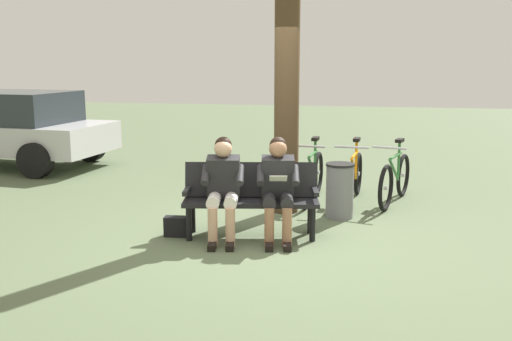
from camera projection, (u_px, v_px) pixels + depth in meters
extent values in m
plane|color=#566647|center=(268.00, 240.00, 6.89)|extent=(40.00, 40.00, 0.00)
cube|color=black|center=(251.00, 202.00, 6.95)|extent=(1.65, 0.73, 0.05)
cube|color=black|center=(251.00, 179.00, 7.09)|extent=(1.60, 0.43, 0.42)
cube|color=black|center=(315.00, 191.00, 6.91)|extent=(0.13, 0.40, 0.05)
cube|color=black|center=(187.00, 191.00, 6.93)|extent=(0.13, 0.40, 0.05)
cylinder|color=black|center=(312.00, 225.00, 6.81)|extent=(0.07, 0.07, 0.40)
cylinder|color=black|center=(189.00, 224.00, 6.83)|extent=(0.07, 0.07, 0.40)
cylinder|color=black|center=(310.00, 217.00, 7.14)|extent=(0.07, 0.07, 0.40)
cylinder|color=black|center=(193.00, 216.00, 7.17)|extent=(0.07, 0.07, 0.40)
cube|color=#262628|center=(278.00, 178.00, 6.91)|extent=(0.43, 0.37, 0.55)
sphere|color=#A87554|center=(278.00, 149.00, 6.82)|extent=(0.21, 0.21, 0.21)
sphere|color=black|center=(278.00, 145.00, 6.84)|extent=(0.20, 0.20, 0.20)
cylinder|color=#262628|center=(287.00, 200.00, 6.75)|extent=(0.22, 0.42, 0.15)
cylinder|color=#A87554|center=(287.00, 228.00, 6.60)|extent=(0.11, 0.11, 0.45)
cube|color=black|center=(287.00, 246.00, 6.54)|extent=(0.13, 0.23, 0.07)
cylinder|color=#262628|center=(295.00, 175.00, 6.77)|extent=(0.14, 0.32, 0.23)
cylinder|color=#262628|center=(269.00, 200.00, 6.75)|extent=(0.22, 0.42, 0.15)
cylinder|color=#A87554|center=(269.00, 227.00, 6.61)|extent=(0.11, 0.11, 0.45)
cube|color=black|center=(269.00, 246.00, 6.54)|extent=(0.13, 0.23, 0.07)
cylinder|color=#262628|center=(261.00, 175.00, 6.78)|extent=(0.14, 0.32, 0.23)
cube|color=silver|center=(278.00, 178.00, 6.60)|extent=(0.22, 0.16, 0.09)
cube|color=#262628|center=(224.00, 178.00, 6.92)|extent=(0.43, 0.37, 0.55)
sphere|color=#D8A884|center=(223.00, 149.00, 6.83)|extent=(0.21, 0.21, 0.21)
sphere|color=black|center=(223.00, 145.00, 6.85)|extent=(0.20, 0.20, 0.20)
cylinder|color=white|center=(231.00, 200.00, 6.76)|extent=(0.22, 0.42, 0.15)
cylinder|color=#D8A884|center=(230.00, 227.00, 6.61)|extent=(0.11, 0.11, 0.45)
cube|color=black|center=(230.00, 246.00, 6.55)|extent=(0.13, 0.23, 0.07)
cylinder|color=#262628|center=(240.00, 175.00, 6.78)|extent=(0.14, 0.32, 0.23)
cylinder|color=white|center=(214.00, 200.00, 6.76)|extent=(0.22, 0.42, 0.15)
cylinder|color=#D8A884|center=(213.00, 227.00, 6.62)|extent=(0.11, 0.11, 0.45)
cube|color=black|center=(212.00, 246.00, 6.55)|extent=(0.13, 0.23, 0.07)
cylinder|color=#262628|center=(206.00, 175.00, 6.79)|extent=(0.14, 0.32, 0.23)
cube|color=black|center=(177.00, 226.00, 7.02)|extent=(0.31, 0.17, 0.24)
cylinder|color=#4C3823|center=(287.00, 63.00, 7.80)|extent=(0.34, 0.34, 4.07)
cylinder|color=slate|center=(340.00, 192.00, 7.80)|extent=(0.37, 0.37, 0.71)
cylinder|color=black|center=(340.00, 165.00, 7.73)|extent=(0.38, 0.38, 0.03)
torus|color=black|center=(386.00, 188.00, 8.14)|extent=(0.23, 0.65, 0.66)
cylinder|color=silver|center=(386.00, 188.00, 8.14)|extent=(0.06, 0.07, 0.06)
torus|color=black|center=(403.00, 175.00, 9.03)|extent=(0.23, 0.65, 0.66)
cylinder|color=silver|center=(403.00, 175.00, 9.03)|extent=(0.06, 0.07, 0.06)
cylinder|color=#337238|center=(396.00, 156.00, 8.52)|extent=(0.21, 0.62, 0.04)
cylinder|color=#337238|center=(394.00, 170.00, 8.48)|extent=(0.20, 0.59, 0.43)
cylinder|color=#337238|center=(399.00, 159.00, 8.69)|extent=(0.04, 0.04, 0.55)
cube|color=black|center=(400.00, 140.00, 8.64)|extent=(0.15, 0.24, 0.05)
cylinder|color=#B2B2B7|center=(389.00, 148.00, 8.13)|extent=(0.47, 0.16, 0.03)
torus|color=black|center=(349.00, 187.00, 8.19)|extent=(0.11, 0.66, 0.66)
cylinder|color=silver|center=(349.00, 187.00, 8.19)|extent=(0.05, 0.06, 0.06)
torus|color=black|center=(358.00, 174.00, 9.15)|extent=(0.11, 0.66, 0.66)
cylinder|color=silver|center=(358.00, 174.00, 9.15)|extent=(0.05, 0.06, 0.06)
cylinder|color=orange|center=(355.00, 155.00, 8.60)|extent=(0.09, 0.63, 0.04)
cylinder|color=orange|center=(354.00, 169.00, 8.56)|extent=(0.09, 0.60, 0.43)
cylinder|color=orange|center=(356.00, 158.00, 8.79)|extent=(0.04, 0.04, 0.55)
cube|color=black|center=(357.00, 140.00, 8.74)|extent=(0.11, 0.23, 0.05)
cylinder|color=#B2B2B7|center=(352.00, 147.00, 8.18)|extent=(0.48, 0.07, 0.03)
torus|color=black|center=(306.00, 186.00, 8.28)|extent=(0.10, 0.66, 0.66)
cylinder|color=silver|center=(306.00, 186.00, 8.28)|extent=(0.05, 0.06, 0.06)
torus|color=black|center=(318.00, 172.00, 9.24)|extent=(0.10, 0.66, 0.66)
cylinder|color=silver|center=(318.00, 172.00, 9.24)|extent=(0.05, 0.06, 0.06)
cylinder|color=#337238|center=(313.00, 154.00, 8.69)|extent=(0.08, 0.63, 0.04)
cylinder|color=#337238|center=(312.00, 168.00, 8.65)|extent=(0.08, 0.60, 0.43)
cylinder|color=#337238|center=(315.00, 157.00, 8.88)|extent=(0.04, 0.04, 0.55)
cube|color=black|center=(315.00, 139.00, 8.83)|extent=(0.10, 0.23, 0.05)
cylinder|color=#B2B2B7|center=(308.00, 146.00, 8.27)|extent=(0.48, 0.06, 0.03)
cube|color=silver|center=(3.00, 136.00, 11.57)|extent=(4.32, 2.10, 0.55)
cube|color=#262D33|center=(10.00, 107.00, 11.40)|extent=(2.43, 1.82, 0.60)
cylinder|color=black|center=(35.00, 160.00, 10.40)|extent=(0.65, 0.27, 0.64)
cylinder|color=black|center=(90.00, 146.00, 12.10)|extent=(0.65, 0.27, 0.64)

